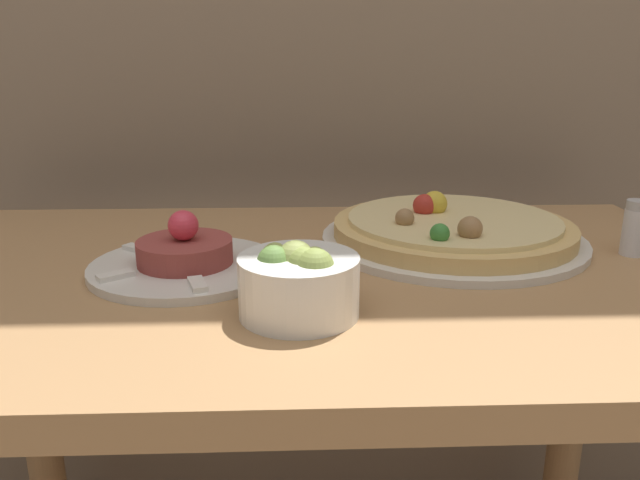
# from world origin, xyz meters

# --- Properties ---
(dining_table) EXTENTS (1.06, 0.63, 0.76)m
(dining_table) POSITION_xyz_m (0.00, 0.31, 0.62)
(dining_table) COLOR #AD7F51
(dining_table) RESTS_ON ground_plane
(pizza_plate) EXTENTS (0.36, 0.36, 0.07)m
(pizza_plate) POSITION_xyz_m (0.19, 0.41, 0.77)
(pizza_plate) COLOR silver
(pizza_plate) RESTS_ON dining_table
(tartare_plate) EXTENTS (0.23, 0.23, 0.07)m
(tartare_plate) POSITION_xyz_m (-0.15, 0.31, 0.77)
(tartare_plate) COLOR silver
(tartare_plate) RESTS_ON dining_table
(small_bowl) EXTENTS (0.12, 0.12, 0.08)m
(small_bowl) POSITION_xyz_m (-0.02, 0.17, 0.79)
(small_bowl) COLOR white
(small_bowl) RESTS_ON dining_table
(salt_shaker) EXTENTS (0.03, 0.03, 0.07)m
(salt_shaker) POSITION_xyz_m (0.42, 0.35, 0.79)
(salt_shaker) COLOR silver
(salt_shaker) RESTS_ON dining_table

